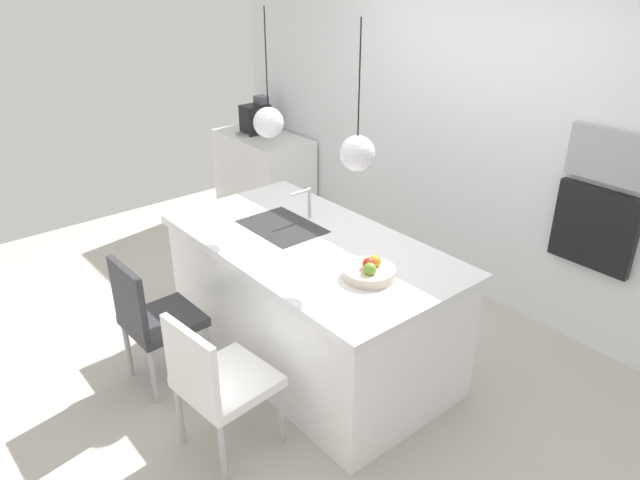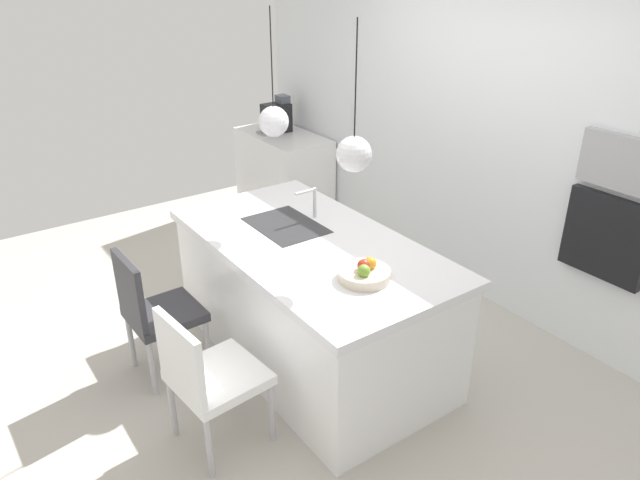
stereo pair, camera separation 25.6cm
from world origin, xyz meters
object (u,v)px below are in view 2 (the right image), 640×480
object	(u,v)px
microwave	(624,163)
oven	(606,237)
coffee_machine	(277,117)
chair_near	(154,310)
chair_middle	(207,374)
fruit_bowl	(364,273)

from	to	relation	value
microwave	oven	world-z (taller)	microwave
coffee_machine	microwave	xyz separation A→B (m)	(3.59, 0.30, 0.42)
coffee_machine	chair_near	size ratio (longest dim) A/B	0.42
microwave	chair_middle	distance (m)	2.78
microwave	chair_near	distance (m)	3.07
coffee_machine	chair_near	xyz separation A→B (m)	(2.10, -2.22, -0.49)
chair_near	chair_middle	world-z (taller)	chair_near
coffee_machine	microwave	distance (m)	3.63
chair_near	chair_middle	bearing A→B (deg)	-0.03
oven	coffee_machine	bearing A→B (deg)	-175.27
fruit_bowl	chair_near	bearing A→B (deg)	-137.64
chair_near	fruit_bowl	bearing A→B (deg)	42.36
coffee_machine	oven	xyz separation A→B (m)	(3.59, 0.30, -0.08)
fruit_bowl	chair_near	xyz separation A→B (m)	(-1.00, -0.91, -0.43)
oven	chair_near	xyz separation A→B (m)	(-1.50, -2.52, -0.41)
coffee_machine	chair_middle	bearing A→B (deg)	-37.69
coffee_machine	chair_near	distance (m)	3.10
fruit_bowl	oven	world-z (taller)	oven
fruit_bowl	chair_near	size ratio (longest dim) A/B	0.33
microwave	fruit_bowl	bearing A→B (deg)	-107.20
chair_near	chair_middle	xyz separation A→B (m)	(0.78, -0.00, -0.01)
oven	chair_middle	xyz separation A→B (m)	(-0.71, -2.52, -0.41)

